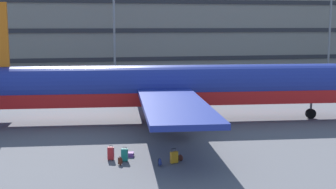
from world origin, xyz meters
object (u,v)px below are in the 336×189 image
Objects in this scene: backpack_orange at (160,162)px; backpack_scuffed at (120,161)px; suitcase_purple at (111,153)px; suitcase_laid_flat at (174,157)px; suitcase_navy at (128,154)px; suitcase_silver at (125,155)px; airliner at (169,87)px; backpack_upright at (181,158)px.

backpack_scuffed reaches higher than backpack_orange.
suitcase_laid_flat is (3.76, -1.45, -0.04)m from suitcase_purple.
suitcase_silver is (-0.33, -1.07, 0.30)m from suitcase_navy.
suitcase_navy is 3.33m from suitcase_laid_flat.
suitcase_navy is at bearing 124.11° from backpack_orange.
airliner reaches higher than suitcase_silver.
airliner reaches higher than suitcase_purple.
backpack_upright is at bearing 40.66° from suitcase_laid_flat.
suitcase_laid_flat is at bearing 22.70° from backpack_orange.
backpack_scuffed is at bearing -114.22° from airliner.
airliner is 11.43m from suitcase_navy.
suitcase_navy is at bearing -114.81° from airliner.
suitcase_purple is at bearing 113.43° from backpack_scuffed.
suitcase_silver is at bearing -107.16° from suitcase_navy.
airliner reaches higher than backpack_upright.
suitcase_navy is 3.51m from backpack_upright.
backpack_upright is at bearing 29.76° from backpack_orange.
suitcase_silver is 1.69× the size of backpack_orange.
suitcase_laid_flat reaches higher than suitcase_silver.
airliner reaches higher than backpack_orange.
suitcase_laid_flat is 3.28m from backpack_scuffed.
suitcase_laid_flat is at bearing -99.54° from airliner.
suitcase_silver is at bearing 161.49° from suitcase_laid_flat.
suitcase_purple reaches higher than suitcase_silver.
airliner is 13.14m from backpack_orange.
backpack_upright is (0.51, 0.43, -0.20)m from suitcase_laid_flat.
suitcase_purple is at bearing 166.56° from backpack_upright.
backpack_scuffed reaches higher than backpack_upright.
suitcase_navy is at bearing 152.51° from backpack_upright.
suitcase_purple reaches higher than suitcase_navy.
backpack_orange is (2.81, -1.85, -0.21)m from suitcase_purple.
airliner is 82.79× the size of backpack_upright.
suitcase_laid_flat is (2.61, -2.05, 0.27)m from suitcase_navy.
suitcase_purple is at bearing 146.64° from backpack_orange.
suitcase_silver is 3.49m from backpack_upright.
airliner is at bearing 76.58° from backpack_orange.
suitcase_purple is 1.26m from backpack_scuffed.
suitcase_navy is 1.86m from backpack_scuffed.
backpack_scuffed is at bearing -110.73° from suitcase_navy.
suitcase_silver is (-4.97, -11.11, -2.61)m from airliner.
airliner is 40.53× the size of suitcase_purple.
suitcase_purple reaches higher than suitcase_laid_flat.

